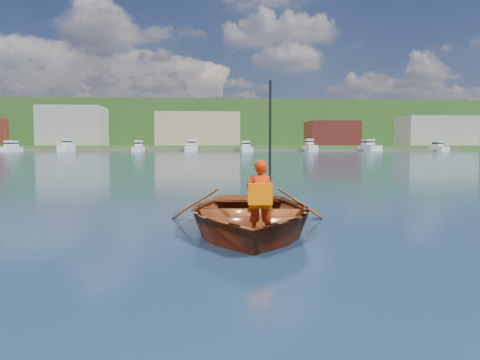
% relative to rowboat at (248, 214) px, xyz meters
% --- Properties ---
extents(ground, '(600.00, 600.00, 0.00)m').
position_rel_rowboat_xyz_m(ground, '(0.41, 1.00, -0.28)').
color(ground, '#162D48').
rests_on(ground, ground).
extents(rowboat, '(3.22, 4.31, 0.85)m').
position_rel_rowboat_xyz_m(rowboat, '(0.00, 0.00, 0.00)').
color(rowboat, brown).
rests_on(rowboat, ground).
extents(child_paddler, '(0.41, 0.35, 2.20)m').
position_rel_rowboat_xyz_m(child_paddler, '(0.09, -0.91, 0.38)').
color(child_paddler, '#BA2306').
rests_on(child_paddler, ground).
extents(shoreline, '(400.00, 140.00, 22.00)m').
position_rel_rowboat_xyz_m(shoreline, '(0.41, 237.61, 10.05)').
color(shoreline, '#405A25').
rests_on(shoreline, ground).
extents(dock, '(159.95, 13.58, 0.80)m').
position_rel_rowboat_xyz_m(dock, '(3.08, 149.00, 0.12)').
color(dock, brown).
rests_on(dock, ground).
extents(waterfront_buildings, '(202.00, 16.00, 14.00)m').
position_rel_rowboat_xyz_m(waterfront_buildings, '(-7.32, 166.00, 7.47)').
color(waterfront_buildings, brown).
rests_on(waterfront_buildings, ground).
extents(marina_yachts, '(142.05, 13.69, 4.32)m').
position_rel_rowboat_xyz_m(marina_yachts, '(4.68, 144.33, 1.08)').
color(marina_yachts, silver).
rests_on(marina_yachts, ground).
extents(hillside_trees, '(268.73, 79.27, 24.72)m').
position_rel_rowboat_xyz_m(hillside_trees, '(19.52, 241.94, 18.35)').
color(hillside_trees, '#382314').
rests_on(hillside_trees, ground).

